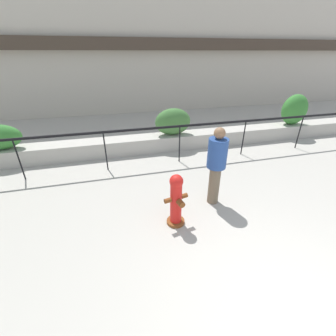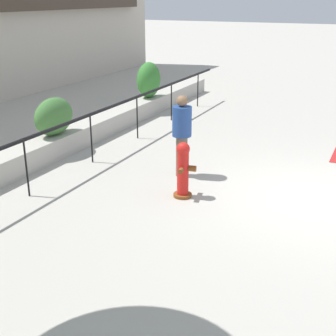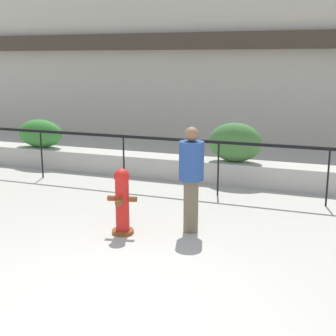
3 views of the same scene
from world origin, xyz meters
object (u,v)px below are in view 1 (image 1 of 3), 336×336
at_px(hedge_bush_2, 295,110).
at_px(fire_hydrant, 176,200).
at_px(pedestrian, 216,162).
at_px(hedge_bush_1, 173,122).

xyz_separation_m(hedge_bush_2, fire_hydrant, (-5.81, -3.77, -0.51)).
bearing_deg(hedge_bush_2, pedestrian, -145.59).
bearing_deg(pedestrian, hedge_bush_1, 89.98).
height_order(hedge_bush_2, fire_hydrant, hedge_bush_2).
height_order(hedge_bush_1, fire_hydrant, hedge_bush_1).
distance_m(hedge_bush_1, pedestrian, 3.30).
height_order(fire_hydrant, pedestrian, pedestrian).
relative_size(hedge_bush_2, fire_hydrant, 1.05).
bearing_deg(hedge_bush_1, hedge_bush_2, 0.00).
bearing_deg(fire_hydrant, hedge_bush_2, 32.95).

